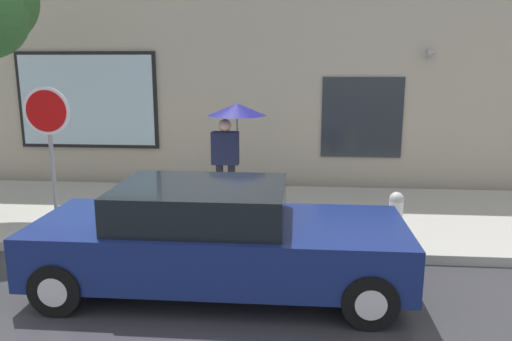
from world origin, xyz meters
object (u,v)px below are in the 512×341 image
object	(u,v)px
parked_car	(216,238)
stop_sign	(49,131)
pedestrian_with_umbrella	(233,125)
fire_hydrant	(396,215)

from	to	relation	value
parked_car	stop_sign	world-z (taller)	stop_sign
parked_car	stop_sign	size ratio (longest dim) A/B	1.97
pedestrian_with_umbrella	stop_sign	distance (m)	3.18
parked_car	fire_hydrant	distance (m)	3.17
parked_car	pedestrian_with_umbrella	distance (m)	3.32
parked_car	fire_hydrant	size ratio (longest dim) A/B	6.29
stop_sign	pedestrian_with_umbrella	bearing A→B (deg)	29.66
fire_hydrant	pedestrian_with_umbrella	size ratio (longest dim) A/B	0.37
pedestrian_with_umbrella	stop_sign	bearing A→B (deg)	-150.34
fire_hydrant	pedestrian_with_umbrella	xyz separation A→B (m)	(-2.79, 1.35, 1.27)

